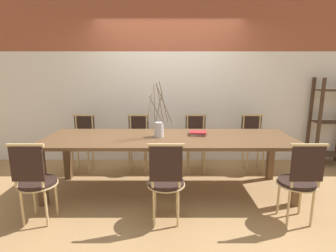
% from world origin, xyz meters
% --- Properties ---
extents(ground_plane, '(16.00, 16.00, 0.00)m').
position_xyz_m(ground_plane, '(0.00, 0.00, 0.00)').
color(ground_plane, '#A87F51').
extents(wall_rear, '(12.00, 0.06, 3.20)m').
position_xyz_m(wall_rear, '(0.00, 1.31, 1.60)').
color(wall_rear, white).
rests_on(wall_rear, ground_plane).
extents(dining_table, '(3.29, 1.02, 0.76)m').
position_xyz_m(dining_table, '(0.00, 0.00, 0.69)').
color(dining_table, brown).
rests_on(dining_table, ground_plane).
extents(chair_near_leftend, '(0.41, 0.41, 0.92)m').
position_xyz_m(chair_near_leftend, '(-1.42, -0.79, 0.50)').
color(chair_near_leftend, black).
rests_on(chair_near_leftend, ground_plane).
extents(chair_near_left, '(0.41, 0.41, 0.92)m').
position_xyz_m(chair_near_left, '(-0.04, -0.79, 0.50)').
color(chair_near_left, black).
rests_on(chair_near_left, ground_plane).
extents(chair_near_center, '(0.41, 0.41, 0.92)m').
position_xyz_m(chair_near_center, '(1.38, -0.79, 0.50)').
color(chair_near_center, black).
rests_on(chair_near_center, ground_plane).
extents(chair_far_leftend, '(0.41, 0.41, 0.92)m').
position_xyz_m(chair_far_leftend, '(-1.41, 0.79, 0.50)').
color(chair_far_leftend, black).
rests_on(chair_far_leftend, ground_plane).
extents(chair_far_left, '(0.41, 0.41, 0.92)m').
position_xyz_m(chair_far_left, '(-0.51, 0.79, 0.50)').
color(chair_far_left, black).
rests_on(chair_far_left, ground_plane).
extents(chair_far_center, '(0.41, 0.41, 0.92)m').
position_xyz_m(chair_far_center, '(0.44, 0.79, 0.50)').
color(chair_far_center, black).
rests_on(chair_far_center, ground_plane).
extents(chair_far_right, '(0.41, 0.41, 0.92)m').
position_xyz_m(chair_far_right, '(1.38, 0.79, 0.50)').
color(chair_far_right, black).
rests_on(chair_far_right, ground_plane).
extents(vase_centerpiece, '(0.33, 0.33, 0.73)m').
position_xyz_m(vase_centerpiece, '(-0.13, 0.01, 0.88)').
color(vase_centerpiece, silver).
rests_on(vase_centerpiece, dining_table).
extents(book_stack, '(0.25, 0.21, 0.05)m').
position_xyz_m(book_stack, '(0.40, 0.12, 0.79)').
color(book_stack, beige).
rests_on(book_stack, dining_table).
extents(shelving_rack, '(0.60, 0.35, 1.52)m').
position_xyz_m(shelving_rack, '(2.80, 1.07, 0.75)').
color(shelving_rack, '#422D1E').
rests_on(shelving_rack, ground_plane).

